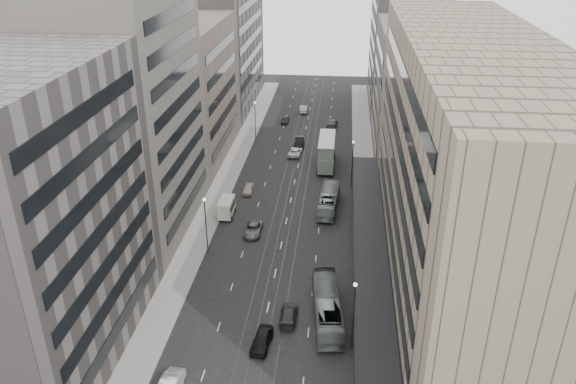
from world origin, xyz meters
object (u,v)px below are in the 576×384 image
at_px(sedan_0, 262,340).
at_px(panel_van, 227,207).
at_px(bus_near, 327,306).
at_px(double_decker, 327,151).
at_px(sedan_2, 253,229).
at_px(bus_far, 329,200).

bearing_deg(sedan_0, panel_van, 114.20).
height_order(bus_near, double_decker, double_decker).
bearing_deg(sedan_2, double_decker, 70.69).
bearing_deg(bus_near, sedan_2, -64.40).
height_order(bus_far, panel_van, bus_far).
height_order(bus_near, sedan_0, bus_near).
relative_size(bus_far, sedan_0, 2.43).
xyz_separation_m(double_decker, sedan_2, (-9.53, -25.41, -2.30)).
xyz_separation_m(bus_near, sedan_0, (-6.69, -5.20, -0.91)).
bearing_deg(panel_van, bus_near, -54.97).
bearing_deg(sedan_2, bus_near, -56.93).
height_order(panel_van, sedan_2, panel_van).
height_order(sedan_0, sedan_2, sedan_0).
distance_m(bus_near, double_decker, 43.66).
relative_size(bus_far, sedan_2, 2.21).
relative_size(double_decker, sedan_2, 2.03).
height_order(bus_far, double_decker, double_decker).
bearing_deg(bus_far, sedan_2, 43.92).
bearing_deg(sedan_2, panel_van, 136.36).
bearing_deg(sedan_0, sedan_2, 106.85).
xyz_separation_m(panel_van, sedan_2, (4.82, -4.80, -0.84)).
xyz_separation_m(bus_far, double_decker, (-1.04, 16.54, 1.45)).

